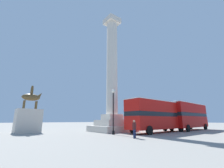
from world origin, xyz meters
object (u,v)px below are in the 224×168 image
bus_a (188,115)px  street_lamp (113,108)px  equestrian_statue (29,118)px  monument_column (112,88)px  bus_b (157,115)px  pedestrian_near_lamp (134,128)px

bus_a → street_lamp: bearing=169.2°
bus_a → equestrian_statue: (-22.36, 9.94, -0.53)m
monument_column → bus_a: bearing=-23.8°
bus_a → bus_b: bus_a is taller
bus_b → equestrian_statue: size_ratio=1.64×
street_lamp → equestrian_statue: bearing=132.7°
bus_a → equestrian_statue: size_ratio=1.66×
equestrian_statue → pedestrian_near_lamp: 14.46m
bus_a → equestrian_statue: 24.48m
bus_b → pedestrian_near_lamp: bearing=-161.3°
bus_b → pedestrian_near_lamp: (-7.25, -2.79, -1.44)m
pedestrian_near_lamp → equestrian_statue: bearing=102.9°
equestrian_statue → street_lamp: size_ratio=1.19×
bus_a → pedestrian_near_lamp: (-15.39, -2.69, -1.53)m
bus_a → pedestrian_near_lamp: bearing=-174.8°
monument_column → bus_b: monument_column is taller
monument_column → bus_a: 13.76m
pedestrian_near_lamp → bus_b: bearing=5.0°
monument_column → equestrian_statue: monument_column is taller
bus_a → equestrian_statue: equestrian_statue is taller
bus_a → monument_column: bearing=151.4°
bus_b → equestrian_statue: bearing=143.0°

